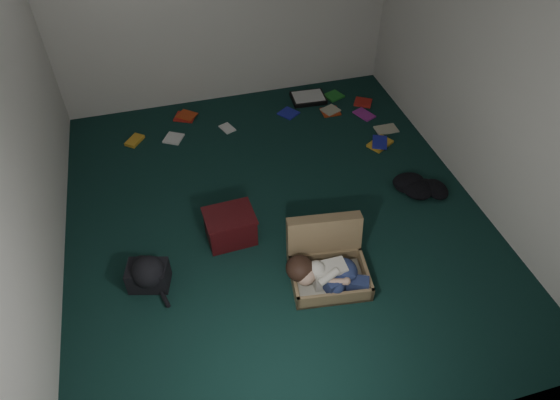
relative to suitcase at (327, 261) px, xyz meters
name	(u,v)px	position (x,y,z in m)	size (l,w,h in m)	color
floor	(276,215)	(-0.25, 0.79, -0.14)	(4.50, 4.50, 0.00)	#102E2A
wall_front	(394,346)	(-0.25, -1.46, 1.16)	(4.50, 4.50, 0.00)	silver
wall_left	(11,144)	(-2.25, 0.79, 1.16)	(4.50, 4.50, 0.00)	silver
wall_right	(493,69)	(1.75, 0.79, 1.16)	(4.50, 4.50, 0.00)	silver
suitcase	(327,261)	(0.00, 0.00, 0.00)	(0.73, 0.72, 0.48)	#8C724D
person	(326,274)	(-0.07, -0.16, 0.04)	(0.69, 0.41, 0.30)	silver
maroon_bin	(230,227)	(-0.73, 0.62, 0.01)	(0.47, 0.38, 0.31)	#400D10
backpack	(148,275)	(-1.51, 0.28, -0.02)	(0.42, 0.34, 0.25)	black
clothing_pile	(420,185)	(1.29, 0.75, -0.08)	(0.39, 0.32, 0.12)	black
paper_tray	(308,98)	(0.70, 2.68, -0.11)	(0.44, 0.35, 0.06)	black
book_scatter	(289,121)	(0.33, 2.29, -0.13)	(3.12, 1.41, 0.02)	gold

